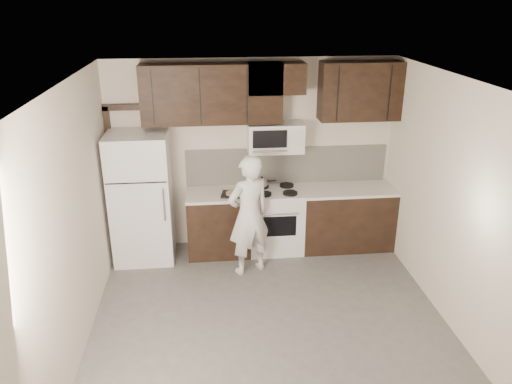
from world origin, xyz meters
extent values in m
plane|color=#565350|center=(0.00, 0.00, 0.00)|extent=(4.50, 4.50, 0.00)
plane|color=beige|center=(0.00, 2.25, 1.35)|extent=(4.00, 0.00, 4.00)
plane|color=white|center=(0.00, 0.00, 2.70)|extent=(4.50, 4.50, 0.00)
cube|color=black|center=(-0.52, 1.94, 0.43)|extent=(0.87, 0.62, 0.87)
cube|color=black|center=(1.34, 1.94, 0.43)|extent=(1.32, 0.62, 0.87)
cube|color=silver|center=(-0.52, 1.94, 0.89)|extent=(0.87, 0.64, 0.04)
cube|color=silver|center=(1.34, 1.94, 0.89)|extent=(1.32, 0.64, 0.04)
cube|color=silver|center=(0.30, 1.94, 0.45)|extent=(0.76, 0.62, 0.89)
cube|color=silver|center=(0.30, 1.94, 0.90)|extent=(0.76, 0.62, 0.02)
cube|color=black|center=(0.30, 1.63, 0.50)|extent=(0.50, 0.01, 0.30)
cylinder|color=silver|center=(0.30, 1.60, 0.70)|extent=(0.55, 0.02, 0.02)
cylinder|color=black|center=(0.12, 1.79, 0.93)|extent=(0.20, 0.20, 0.03)
cylinder|color=black|center=(0.48, 1.79, 0.93)|extent=(0.20, 0.20, 0.03)
cylinder|color=black|center=(0.12, 2.09, 0.93)|extent=(0.20, 0.20, 0.03)
cylinder|color=black|center=(0.48, 2.09, 0.93)|extent=(0.20, 0.20, 0.03)
cube|color=beige|center=(0.50, 2.24, 1.18)|extent=(2.90, 0.02, 0.54)
cube|color=black|center=(-0.55, 2.08, 2.26)|extent=(1.85, 0.35, 0.78)
cube|color=black|center=(1.45, 2.08, 2.26)|extent=(1.10, 0.35, 0.78)
cube|color=black|center=(0.30, 2.08, 2.45)|extent=(0.76, 0.35, 0.40)
cube|color=silver|center=(0.30, 2.06, 1.65)|extent=(0.76, 0.38, 0.40)
cube|color=black|center=(0.20, 1.86, 1.68)|extent=(0.46, 0.01, 0.24)
cube|color=silver|center=(0.56, 1.86, 1.68)|extent=(0.18, 0.01, 0.24)
cylinder|color=silver|center=(0.20, 1.84, 1.52)|extent=(0.46, 0.02, 0.02)
cube|color=silver|center=(-1.55, 1.89, 0.90)|extent=(0.80, 0.72, 1.80)
cube|color=black|center=(-1.55, 1.53, 1.25)|extent=(0.77, 0.01, 0.02)
cylinder|color=silver|center=(-1.22, 1.50, 0.95)|extent=(0.03, 0.03, 0.45)
cube|color=black|center=(-1.96, 2.21, 1.05)|extent=(0.08, 0.08, 2.10)
cube|color=black|center=(-1.75, 2.21, 2.08)|extent=(0.50, 0.08, 0.08)
cylinder|color=silver|center=(0.12, 2.09, 0.97)|extent=(0.17, 0.17, 0.13)
sphere|color=black|center=(0.12, 2.09, 1.05)|extent=(0.04, 0.04, 0.04)
cylinder|color=black|center=(0.25, 2.11, 0.99)|extent=(0.16, 0.04, 0.02)
cube|color=black|center=(-0.28, 1.84, 0.92)|extent=(0.40, 0.33, 0.02)
cylinder|color=beige|center=(-0.28, 1.84, 0.94)|extent=(0.28, 0.28, 0.02)
imported|color=white|center=(-0.13, 1.35, 0.82)|extent=(0.70, 0.60, 1.63)
camera|label=1|loc=(-0.64, -4.51, 3.48)|focal=35.00mm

